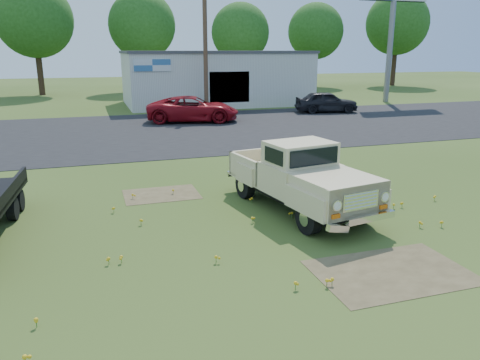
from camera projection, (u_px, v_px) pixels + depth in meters
name	position (u px, v px, depth m)	size (l,w,h in m)	color
ground	(265.00, 228.00, 11.43)	(140.00, 140.00, 0.00)	#334A17
asphalt_lot	(166.00, 131.00, 25.18)	(90.00, 14.00, 0.02)	black
dirt_patch_a	(392.00, 272.00, 9.12)	(3.00, 2.00, 0.01)	brown
dirt_patch_b	(161.00, 194.00, 14.05)	(2.20, 1.60, 0.01)	brown
commercial_building	(215.00, 77.00, 37.39)	(14.20, 8.20, 4.15)	#B9B8B4
utility_pole_mid	(205.00, 44.00, 31.55)	(1.60, 0.30, 9.00)	#4D3423
treeline_c	(34.00, 20.00, 43.41)	(7.04, 7.04, 10.47)	#352318
treeline_d	(142.00, 25.00, 47.38)	(6.72, 6.72, 10.00)	#352318
treeline_e	(240.00, 32.00, 49.13)	(6.08, 6.08, 9.04)	#352318
treeline_f	(316.00, 31.00, 54.30)	(6.40, 6.40, 9.52)	#352318
treeline_g	(397.00, 24.00, 55.64)	(7.36, 7.36, 10.95)	#352318
vintage_pickup_truck	(299.00, 176.00, 12.50)	(2.01, 5.17, 1.88)	beige
red_pickup	(193.00, 109.00, 28.12)	(2.52, 5.47, 1.52)	maroon
dark_sedan	(326.00, 102.00, 32.37)	(1.71, 4.26, 1.45)	black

